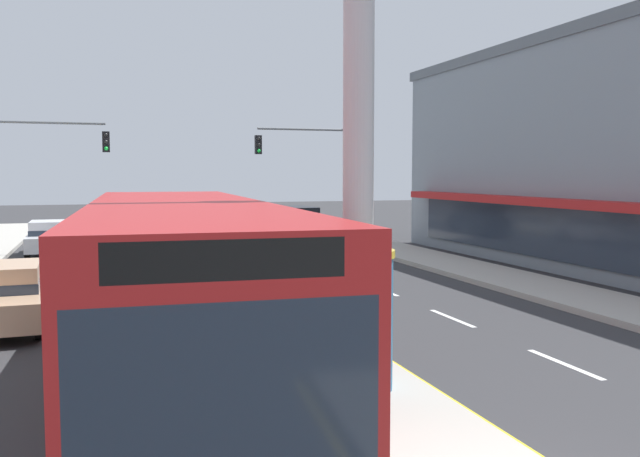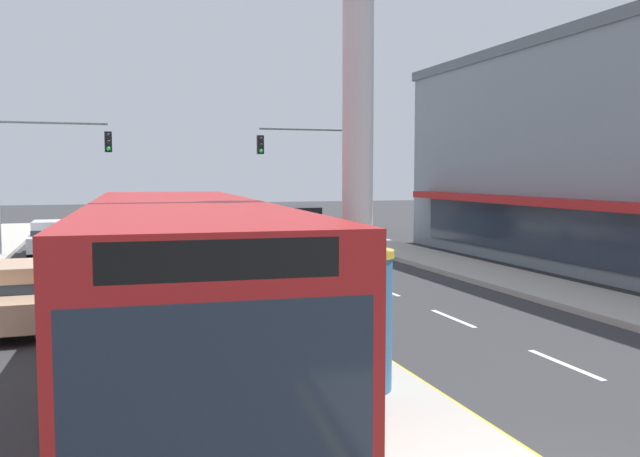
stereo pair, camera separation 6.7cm
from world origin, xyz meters
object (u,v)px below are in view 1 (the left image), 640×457
object	(u,v)px
district_sign	(359,124)
bus_near_left_lane	(180,293)
storefront_right	(637,153)
traffic_light_right_side	(313,162)
sedan_kerb_right	(5,296)
suv_far_left_oncoming	(296,223)
traffic_light_left_side	(38,160)
sedan_mid_left_lane	(126,240)
sedan_near_right_lane	(49,237)
suv_far_right_lane	(262,235)

from	to	relation	value
district_sign	bus_near_left_lane	distance (m)	3.86
storefront_right	traffic_light_right_side	world-z (taller)	storefront_right
storefront_right	traffic_light_right_side	distance (m)	15.12
storefront_right	sedan_kerb_right	distance (m)	22.45
storefront_right	suv_far_left_oncoming	bearing A→B (deg)	123.93
district_sign	traffic_light_right_side	world-z (taller)	district_sign
district_sign	bus_near_left_lane	world-z (taller)	district_sign
sedan_kerb_right	district_sign	bearing A→B (deg)	-49.57
traffic_light_left_side	bus_near_left_lane	bearing A→B (deg)	-80.70
storefront_right	bus_near_left_lane	bearing A→B (deg)	-149.70
suv_far_left_oncoming	sedan_kerb_right	size ratio (longest dim) A/B	1.07
traffic_light_right_side	sedan_mid_left_lane	world-z (taller)	traffic_light_right_side
sedan_near_right_lane	suv_far_right_lane	distance (m)	9.81
storefront_right	traffic_light_right_side	size ratio (longest dim) A/B	3.88
sedan_mid_left_lane	suv_far_right_lane	bearing A→B (deg)	-16.68
storefront_right	suv_far_right_lane	xyz separation A→B (m)	(-12.83, 7.99, -3.49)
sedan_mid_left_lane	sedan_kerb_right	size ratio (longest dim) A/B	0.99
traffic_light_left_side	sedan_mid_left_lane	size ratio (longest dim) A/B	1.44
traffic_light_right_side	sedan_mid_left_lane	bearing A→B (deg)	-166.32
storefront_right	sedan_mid_left_lane	distance (m)	21.24
suv_far_right_lane	sedan_mid_left_lane	bearing A→B (deg)	163.32
bus_near_left_lane	sedan_mid_left_lane	size ratio (longest dim) A/B	2.63
bus_near_left_lane	traffic_light_right_side	bearing A→B (deg)	67.82
suv_far_right_lane	sedan_kerb_right	distance (m)	14.75
sedan_near_right_lane	sedan_kerb_right	size ratio (longest dim) A/B	0.99
traffic_light_left_side	bus_near_left_lane	distance (m)	22.32
bus_near_left_lane	district_sign	bearing A→B (deg)	-1.67
traffic_light_left_side	suv_far_right_lane	size ratio (longest dim) A/B	1.32
sedan_near_right_lane	bus_near_left_lane	size ratio (longest dim) A/B	0.38
traffic_light_left_side	sedan_kerb_right	distance (m)	15.16
suv_far_left_oncoming	sedan_near_right_lane	bearing A→B (deg)	-169.56
traffic_light_left_side	suv_far_left_oncoming	size ratio (longest dim) A/B	1.33
suv_far_right_lane	bus_near_left_lane	world-z (taller)	bus_near_left_lane
district_sign	sedan_near_right_lane	distance (m)	23.90
traffic_light_right_side	sedan_kerb_right	world-z (taller)	traffic_light_right_side
traffic_light_right_side	sedan_near_right_lane	size ratio (longest dim) A/B	1.44
suv_far_left_oncoming	sedan_kerb_right	bearing A→B (deg)	-124.61
storefront_right	bus_near_left_lane	xyz separation A→B (m)	(-18.53, -10.83, -2.61)
suv_far_right_lane	sedan_near_right_lane	bearing A→B (deg)	156.61
traffic_light_left_side	sedan_kerb_right	world-z (taller)	traffic_light_left_side
suv_far_right_lane	traffic_light_left_side	bearing A→B (deg)	161.67
sedan_near_right_lane	district_sign	bearing A→B (deg)	-74.89
traffic_light_left_side	sedan_kerb_right	size ratio (longest dim) A/B	1.42
district_sign	suv_far_right_lane	xyz separation A→B (m)	(2.85, 18.90, -3.48)
sedan_kerb_right	sedan_mid_left_lane	bearing A→B (deg)	76.14
suv_far_right_lane	suv_far_left_oncoming	bearing A→B (deg)	61.79
district_sign	bus_near_left_lane	xyz separation A→B (m)	(-2.85, 0.08, -2.59)
sedan_kerb_right	bus_near_left_lane	bearing A→B (deg)	-65.19
district_sign	suv_far_right_lane	world-z (taller)	district_sign
suv_far_left_oncoming	sedan_mid_left_lane	bearing A→B (deg)	-153.69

